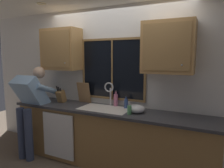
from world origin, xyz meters
The scene contains 22 objects.
back_wall centered at (0.00, 0.06, 1.27)m, with size 5.64×0.12×2.55m, color silver.
ceiling_downlight_left centered at (-0.97, -0.60, 2.54)m, with size 0.14×0.14×0.01m, color #FFEAB2.
window_glass centered at (-0.04, -0.01, 1.52)m, with size 1.10×0.02×0.95m, color black.
window_frame_top centered at (-0.04, -0.02, 2.02)m, with size 1.17×0.02×0.04m, color olive.
window_frame_bottom centered at (-0.04, -0.02, 1.03)m, with size 1.17×0.02×0.04m, color olive.
window_frame_left centered at (-0.61, -0.02, 1.52)m, with size 0.04×0.02×0.95m, color olive.
window_frame_right centered at (0.53, -0.02, 1.52)m, with size 0.04×0.02×0.95m, color olive.
window_mullion_center centered at (-0.04, -0.02, 1.52)m, with size 0.02×0.02×0.95m, color olive.
lower_cabinet_run centered at (0.00, -0.29, 0.44)m, with size 3.24×0.58×0.88m, color #A07744.
countertop centered at (0.00, -0.31, 0.90)m, with size 3.30×0.62×0.04m, color #38383D.
dishwasher_front centered at (-0.73, -0.61, 0.46)m, with size 0.60×0.02×0.74m, color white.
upper_cabinet_left centered at (-0.97, -0.17, 1.86)m, with size 0.70×0.36×0.72m.
upper_cabinet_right centered at (0.89, -0.17, 1.86)m, with size 0.70×0.36×0.72m.
sink centered at (-0.04, -0.30, 0.82)m, with size 0.80×0.46×0.21m.
faucet centered at (-0.03, -0.12, 1.17)m, with size 0.18×0.09×0.40m.
person_standing centered at (-1.31, -0.61, 0.96)m, with size 0.53×0.69×1.56m.
knife_block centered at (-0.94, -0.25, 1.03)m, with size 0.12×0.18×0.32m.
cutting_board centered at (-0.57, -0.09, 1.10)m, with size 0.24×0.02×0.37m, color #997047.
mixing_bowl centered at (0.49, -0.29, 0.98)m, with size 0.25×0.25×0.12m, color silver.
soap_dispenser centered at (0.43, -0.43, 0.99)m, with size 0.06×0.07×0.18m.
bottle_green_glass centered at (0.05, -0.06, 1.03)m, with size 0.07×0.07×0.26m.
bottle_tall_clear centered at (0.26, -0.13, 1.00)m, with size 0.06×0.06×0.20m.
Camera 1 is at (1.43, -3.06, 1.74)m, focal length 32.53 mm.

